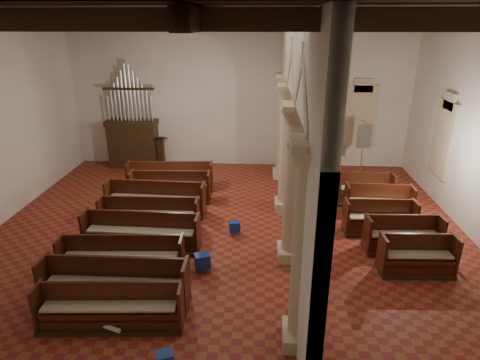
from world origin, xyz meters
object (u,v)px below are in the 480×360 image
pipe_organ (133,135)px  aisle_pew_0 (416,260)px  lectern (161,153)px  processional_banner (361,163)px  nave_pew_0 (111,313)px

pipe_organ → aisle_pew_0: bearing=-38.8°
lectern → aisle_pew_0: (8.15, -7.48, -0.24)m
lectern → processional_banner: (8.08, -1.51, 0.23)m
aisle_pew_0 → pipe_organ: bearing=139.3°
lectern → nave_pew_0: bearing=-78.6°
pipe_organ → nave_pew_0: size_ratio=1.49×
lectern → processional_banner: processional_banner is taller
pipe_organ → aisle_pew_0: (9.31, -7.50, -1.03)m
pipe_organ → nave_pew_0: 10.13m
processional_banner → aisle_pew_0: 5.99m
pipe_organ → lectern: (1.16, -0.01, -0.79)m
pipe_organ → aisle_pew_0: size_ratio=2.42×
lectern → aisle_pew_0: bearing=-38.8°
processional_banner → nave_pew_0: 10.67m
nave_pew_0 → aisle_pew_0: bearing=14.9°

